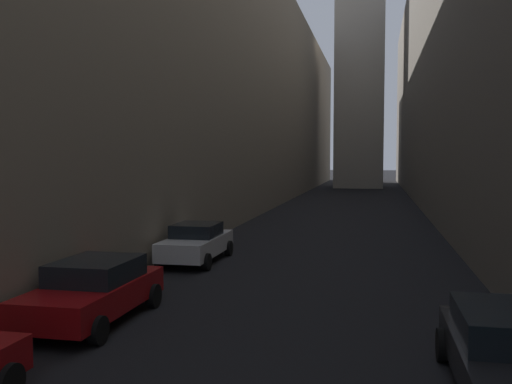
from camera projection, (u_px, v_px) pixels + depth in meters
ground_plane at (345, 211)px, 41.57m from camera, size 264.00×264.00×0.00m
building_block_left at (179, 89)px, 45.71m from camera, size 15.92×108.00×18.92m
parked_car_left_third at (94, 290)px, 13.59m from camera, size 2.06×4.46×1.48m
parked_car_left_far at (196, 242)px, 21.35m from camera, size 1.94×4.47×1.45m
parked_car_right_third at (512, 352)px, 9.29m from camera, size 2.04×4.56×1.44m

